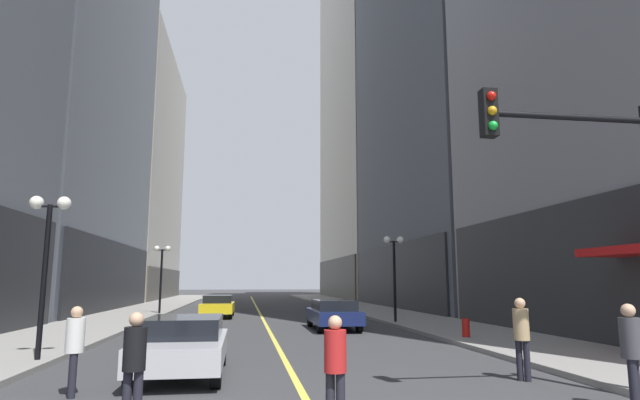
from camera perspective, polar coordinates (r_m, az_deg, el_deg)
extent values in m
plane|color=#38383A|center=(40.32, -6.91, -12.02)|extent=(200.00, 200.00, 0.00)
cube|color=gray|center=(40.91, -18.77, -11.47)|extent=(4.50, 78.00, 0.15)
cube|color=gray|center=(41.39, 4.84, -11.87)|extent=(4.50, 78.00, 0.15)
cube|color=#E5D64C|center=(40.32, -6.91, -12.02)|extent=(0.16, 70.00, 0.01)
cube|color=#4C515B|center=(48.05, -29.98, 17.93)|extent=(15.74, 24.00, 45.95)
cube|color=black|center=(40.85, -22.00, -7.89)|extent=(0.50, 22.80, 5.00)
cube|color=#B7AD99|center=(68.43, -21.77, 2.65)|extent=(13.24, 26.00, 30.48)
cube|color=#403C35|center=(65.92, -16.88, -8.93)|extent=(0.50, 24.70, 3.66)
cube|color=#2C2C2E|center=(20.08, 27.73, -7.00)|extent=(0.50, 20.90, 5.00)
cube|color=#212327|center=(41.46, 8.15, -8.46)|extent=(0.50, 22.80, 5.00)
cube|color=#B7AD99|center=(71.21, 6.31, 9.46)|extent=(11.64, 26.00, 49.33)
cube|color=#403C35|center=(66.31, 1.80, -8.72)|extent=(0.50, 24.70, 5.00)
cube|color=#B7B7BC|center=(12.68, -14.99, -15.77)|extent=(1.90, 4.25, 0.55)
cube|color=black|center=(12.84, -14.80, -13.55)|extent=(1.67, 2.38, 0.50)
cylinder|color=black|center=(11.19, -11.49, -18.25)|extent=(0.22, 0.64, 0.64)
cylinder|color=black|center=(11.39, -20.26, -17.73)|extent=(0.22, 0.64, 0.64)
cylinder|color=black|center=(14.13, -10.88, -16.31)|extent=(0.22, 0.64, 0.64)
cylinder|color=black|center=(14.29, -17.80, -15.97)|extent=(0.22, 0.64, 0.64)
cube|color=#141E4C|center=(23.80, 1.46, -12.77)|extent=(1.94, 4.60, 0.55)
cube|color=black|center=(23.55, 1.55, -11.65)|extent=(1.71, 2.58, 0.50)
cylinder|color=black|center=(25.28, -1.12, -13.18)|extent=(0.22, 0.64, 0.64)
cylinder|color=black|center=(25.55, 2.76, -13.12)|extent=(0.22, 0.64, 0.64)
cylinder|color=black|center=(22.10, -0.03, -13.78)|extent=(0.22, 0.64, 0.64)
cylinder|color=black|center=(22.41, 4.38, -13.68)|extent=(0.22, 0.64, 0.64)
cube|color=yellow|center=(32.14, -11.29, -11.63)|extent=(1.93, 4.51, 0.55)
cube|color=black|center=(32.34, -11.24, -10.77)|extent=(1.68, 2.53, 0.50)
cylinder|color=black|center=(30.55, -9.93, -12.33)|extent=(0.23, 0.64, 0.64)
cylinder|color=black|center=(30.65, -13.05, -12.22)|extent=(0.23, 0.64, 0.64)
cylinder|color=black|center=(33.68, -9.72, -12.02)|extent=(0.23, 0.64, 0.64)
cylinder|color=black|center=(33.77, -12.55, -11.92)|extent=(0.23, 0.64, 0.64)
cylinder|color=black|center=(12.56, 22.02, -16.25)|extent=(0.14, 0.14, 0.86)
cylinder|color=black|center=(12.60, 21.29, -16.26)|extent=(0.14, 0.14, 0.86)
cylinder|color=tan|center=(12.50, 21.44, -12.74)|extent=(0.48, 0.48, 0.68)
sphere|color=tan|center=(12.47, 21.32, -10.64)|extent=(0.23, 0.23, 0.23)
cylinder|color=black|center=(8.24, 1.15, -21.30)|extent=(0.14, 0.14, 0.79)
cylinder|color=black|center=(8.20, 2.30, -21.36)|extent=(0.14, 0.14, 0.79)
cylinder|color=#B21E1E|center=(8.10, 1.70, -16.42)|extent=(0.45, 0.45, 0.63)
sphere|color=tan|center=(8.06, 1.69, -13.46)|extent=(0.21, 0.21, 0.21)
cylinder|color=black|center=(11.12, -25.80, -17.17)|extent=(0.14, 0.14, 0.81)
cylinder|color=black|center=(11.28, -25.83, -17.04)|extent=(0.14, 0.14, 0.81)
cylinder|color=silver|center=(11.11, -25.55, -13.41)|extent=(0.43, 0.43, 0.64)
sphere|color=tan|center=(11.08, -25.40, -11.19)|extent=(0.22, 0.22, 0.22)
cylinder|color=black|center=(8.70, -20.69, -20.01)|extent=(0.14, 0.14, 0.82)
cylinder|color=black|center=(8.65, -19.63, -20.13)|extent=(0.14, 0.14, 0.82)
cylinder|color=black|center=(8.56, -19.89, -15.28)|extent=(0.38, 0.38, 0.65)
sphere|color=tan|center=(8.52, -19.73, -12.39)|extent=(0.22, 0.22, 0.22)
cylinder|color=black|center=(10.62, 31.70, -17.05)|extent=(0.14, 0.14, 0.86)
cylinder|color=black|center=(10.47, 31.50, -17.20)|extent=(0.14, 0.14, 0.86)
cylinder|color=#3F3F44|center=(10.45, 31.24, -12.97)|extent=(0.48, 0.48, 0.68)
sphere|color=tan|center=(10.41, 31.04, -10.48)|extent=(0.23, 0.23, 0.23)
cylinder|color=black|center=(10.83, 25.90, 8.28)|extent=(3.20, 0.12, 0.12)
cube|color=black|center=(10.03, 18.23, 9.15)|extent=(0.28, 0.24, 0.90)
sphere|color=red|center=(10.00, 18.51, 10.92)|extent=(0.17, 0.17, 0.17)
sphere|color=orange|center=(9.91, 18.59, 9.39)|extent=(0.17, 0.17, 0.17)
sphere|color=green|center=(9.83, 18.68, 7.84)|extent=(0.17, 0.17, 0.17)
cylinder|color=black|center=(15.53, -28.36, -8.14)|extent=(0.14, 0.14, 4.20)
cylinder|color=black|center=(15.66, -27.80, -0.64)|extent=(0.80, 0.06, 0.06)
sphere|color=white|center=(15.79, -28.97, -0.24)|extent=(0.36, 0.36, 0.36)
sphere|color=white|center=(15.56, -26.56, -0.31)|extent=(0.36, 0.36, 0.36)
cylinder|color=black|center=(34.77, -17.28, -8.71)|extent=(0.14, 0.14, 4.20)
cylinder|color=black|center=(34.83, -17.12, -5.34)|extent=(0.80, 0.06, 0.06)
sphere|color=white|center=(34.89, -17.69, -5.15)|extent=(0.36, 0.36, 0.36)
sphere|color=white|center=(34.78, -16.54, -5.20)|extent=(0.36, 0.36, 0.36)
cylinder|color=black|center=(26.50, 8.29, -9.04)|extent=(0.14, 0.14, 4.20)
cylinder|color=black|center=(26.57, 8.19, -4.62)|extent=(0.80, 0.06, 0.06)
sphere|color=white|center=(26.48, 7.46, -4.40)|extent=(0.36, 0.36, 0.36)
sphere|color=white|center=(26.68, 8.91, -4.40)|extent=(0.36, 0.36, 0.36)
cylinder|color=red|center=(19.99, 15.92, -13.71)|extent=(0.28, 0.28, 0.80)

